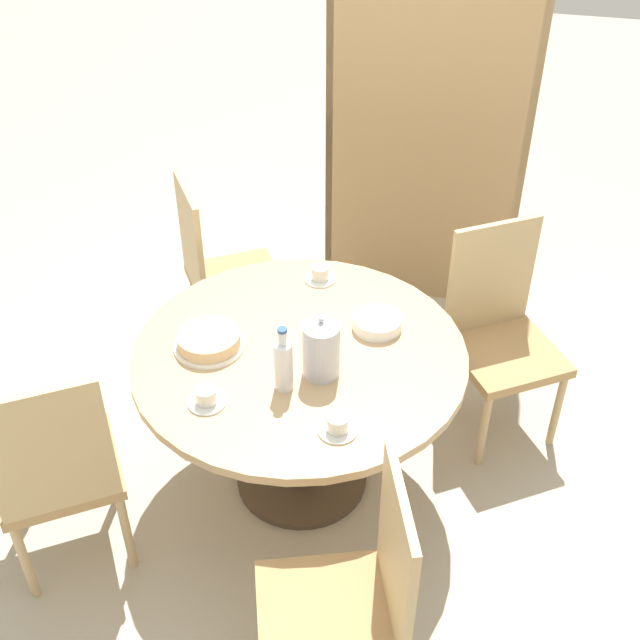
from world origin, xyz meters
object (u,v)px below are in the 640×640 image
at_px(chair_d, 351,601).
at_px(chair_b, 221,272).
at_px(water_bottle, 282,364).
at_px(chair_c, 57,469).
at_px(cake_main, 209,341).
at_px(chair_a, 500,332).
at_px(cup_b, 206,398).
at_px(bookshelf, 427,122).
at_px(cup_a, 338,426).
at_px(coffee_pot, 321,348).
at_px(cup_c, 320,275).

bearing_deg(chair_d, chair_b, -168.48).
distance_m(chair_b, water_bottle, 1.14).
xyz_separation_m(chair_b, chair_c, (-0.14, -1.31, 0.00)).
height_order(chair_c, chair_d, same).
bearing_deg(cake_main, chair_d, -47.75).
distance_m(chair_a, cake_main, 1.26).
bearing_deg(cup_b, cake_main, 108.58).
height_order(chair_a, bookshelf, bookshelf).
xyz_separation_m(chair_a, cup_b, (-0.96, -0.93, 0.24)).
height_order(cake_main, cup_a, same).
distance_m(coffee_pot, water_bottle, 0.15).
bearing_deg(cake_main, cup_a, -29.08).
relative_size(chair_a, cup_b, 7.15).
height_order(chair_a, cup_a, chair_a).
xyz_separation_m(coffee_pot, cup_c, (-0.15, 0.58, -0.09)).
xyz_separation_m(water_bottle, cup_c, (-0.03, 0.68, -0.08)).
bearing_deg(chair_b, chair_c, 139.47).
bearing_deg(bookshelf, cup_c, 75.74).
bearing_deg(chair_c, water_bottle, 173.13).
distance_m(chair_d, cake_main, 1.09).
distance_m(chair_b, cup_c, 0.64).
height_order(cake_main, cup_c, same).
relative_size(chair_c, bookshelf, 0.48).
bearing_deg(cup_c, water_bottle, -87.11).
relative_size(chair_c, cup_a, 7.15).
relative_size(chair_d, cup_a, 7.15).
xyz_separation_m(cake_main, cup_b, (0.10, -0.29, -0.00)).
relative_size(chair_c, cake_main, 3.59).
height_order(coffee_pot, water_bottle, water_bottle).
bearing_deg(cup_b, chair_a, 43.86).
distance_m(bookshelf, cup_b, 2.00).
xyz_separation_m(coffee_pot, cup_b, (-0.34, -0.25, -0.09)).
relative_size(chair_b, chair_d, 1.00).
bearing_deg(chair_a, bookshelf, 81.98).
relative_size(chair_b, cake_main, 3.59).
distance_m(water_bottle, cup_b, 0.28).
bearing_deg(chair_c, coffee_pot, 175.60).
relative_size(chair_a, water_bottle, 3.67).
height_order(chair_a, cup_c, chair_a).
height_order(chair_c, cup_c, chair_c).
xyz_separation_m(chair_b, chair_d, (0.96, -1.57, 0.00)).
distance_m(chair_c, cup_b, 0.59).
xyz_separation_m(coffee_pot, cup_a, (0.12, -0.27, -0.09)).
distance_m(chair_d, cup_a, 0.55).
bearing_deg(cake_main, coffee_pot, -5.49).
xyz_separation_m(chair_a, cup_c, (-0.77, -0.10, 0.24)).
bearing_deg(coffee_pot, chair_d, -69.79).
bearing_deg(bookshelf, water_bottle, 82.15).
distance_m(chair_a, water_bottle, 1.12).
height_order(chair_d, water_bottle, water_bottle).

